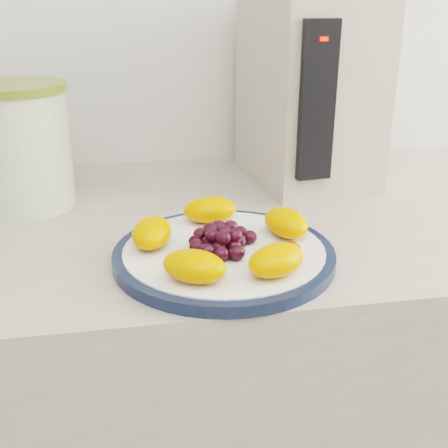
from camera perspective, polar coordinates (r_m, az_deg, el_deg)
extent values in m
cube|color=#AFA396|center=(1.10, -5.85, -21.53)|extent=(3.50, 0.60, 0.90)
cylinder|color=#14203A|center=(0.71, 0.00, -3.18)|extent=(0.28, 0.28, 0.01)
cylinder|color=white|center=(0.71, 0.00, -3.11)|extent=(0.25, 0.25, 0.02)
cylinder|color=#326214|center=(0.92, -19.88, 7.03)|extent=(0.17, 0.17, 0.18)
cylinder|color=olive|center=(0.90, -20.69, 12.86)|extent=(0.17, 0.17, 0.01)
cube|color=#B5AA9A|center=(1.00, 8.54, 13.27)|extent=(0.21, 0.27, 0.32)
cube|color=black|center=(0.86, 9.40, 12.09)|extent=(0.06, 0.02, 0.24)
cube|color=#FF0C05|center=(0.84, 10.10, 18.02)|extent=(0.01, 0.01, 0.01)
ellipsoid|color=#FF7901|center=(0.74, 6.31, 0.13)|extent=(0.07, 0.08, 0.04)
ellipsoid|color=#FF7901|center=(0.78, -1.42, 1.46)|extent=(0.08, 0.05, 0.04)
ellipsoid|color=#FF7901|center=(0.71, -7.34, -0.88)|extent=(0.07, 0.08, 0.04)
ellipsoid|color=#FF7901|center=(0.62, -3.03, -4.31)|extent=(0.09, 0.08, 0.04)
ellipsoid|color=#FF7901|center=(0.64, 5.32, -3.67)|extent=(0.09, 0.08, 0.04)
ellipsoid|color=black|center=(0.70, 0.00, -1.81)|extent=(0.02, 0.02, 0.02)
ellipsoid|color=black|center=(0.70, 1.49, -1.69)|extent=(0.02, 0.02, 0.02)
ellipsoid|color=black|center=(0.72, 0.50, -1.25)|extent=(0.02, 0.02, 0.02)
ellipsoid|color=black|center=(0.71, -0.96, -1.40)|extent=(0.02, 0.02, 0.02)
ellipsoid|color=black|center=(0.70, -1.50, -1.92)|extent=(0.02, 0.02, 0.02)
ellipsoid|color=black|center=(0.68, -0.53, -2.42)|extent=(0.02, 0.02, 0.02)
ellipsoid|color=black|center=(0.69, 1.00, -2.27)|extent=(0.02, 0.02, 0.02)
ellipsoid|color=black|center=(0.71, 2.62, -1.33)|extent=(0.02, 0.02, 0.02)
ellipsoid|color=black|center=(0.73, 1.62, -0.87)|extent=(0.02, 0.02, 0.02)
ellipsoid|color=black|center=(0.73, 0.24, -0.71)|extent=(0.02, 0.02, 0.02)
ellipsoid|color=black|center=(0.73, -1.20, -0.82)|extent=(0.02, 0.02, 0.02)
ellipsoid|color=black|center=(0.72, -2.36, -1.10)|extent=(0.02, 0.02, 0.02)
ellipsoid|color=black|center=(0.70, -2.93, -1.78)|extent=(0.02, 0.02, 0.02)
ellipsoid|color=black|center=(0.69, -2.73, -2.32)|extent=(0.02, 0.02, 0.02)
ellipsoid|color=black|center=(0.67, -1.76, -2.80)|extent=(0.02, 0.02, 0.02)
ellipsoid|color=black|center=(0.67, -0.26, -3.08)|extent=(0.02, 0.02, 0.02)
ellipsoid|color=black|center=(0.67, 1.31, -2.93)|extent=(0.02, 0.02, 0.02)
ellipsoid|color=black|center=(0.69, 0.00, -0.83)|extent=(0.02, 0.02, 0.02)
ellipsoid|color=black|center=(0.71, 0.67, -0.33)|extent=(0.02, 0.02, 0.02)
ellipsoid|color=black|center=(0.71, -0.55, -0.31)|extent=(0.02, 0.02, 0.02)
ellipsoid|color=black|center=(0.70, -1.39, -0.66)|extent=(0.02, 0.02, 0.02)
ellipsoid|color=black|center=(0.69, -1.19, -1.18)|extent=(0.02, 0.02, 0.02)
ellipsoid|color=black|center=(0.68, -0.07, -1.41)|extent=(0.02, 0.02, 0.02)
ellipsoid|color=black|center=(0.68, 1.10, -1.21)|extent=(0.02, 0.02, 0.02)
ellipsoid|color=red|center=(0.66, 4.57, -3.24)|extent=(0.03, 0.03, 0.02)
ellipsoid|color=red|center=(0.67, 6.74, -2.81)|extent=(0.04, 0.04, 0.02)
ellipsoid|color=red|center=(0.64, 6.21, -4.04)|extent=(0.04, 0.04, 0.02)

